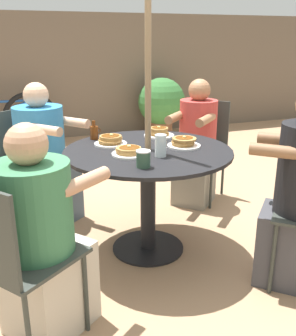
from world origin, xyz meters
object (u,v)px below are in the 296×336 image
at_px(patio_table, 148,171).
at_px(drinking_glass_a, 161,146).
at_px(diner_east, 41,244).
at_px(pancake_plate_d, 184,143).
at_px(coffee_cup, 143,159).
at_px(patio_chair_north, 29,156).
at_px(syrup_bottle, 94,132).
at_px(patio_chair_east, 11,254).
at_px(patio_chair_west, 202,142).
at_px(diner_west, 196,148).
at_px(pancake_plate_a, 159,133).
at_px(pancake_plate_c, 110,141).
at_px(potted_shrub, 162,103).
at_px(diner_north, 45,161).
at_px(pancake_plate_b, 129,152).

distance_m(patio_table, drinking_glass_a, 0.29).
distance_m(diner_east, pancake_plate_d, 1.20).
bearing_deg(coffee_cup, patio_chair_north, 114.57).
bearing_deg(syrup_bottle, patio_chair_east, -120.44).
relative_size(patio_table, patio_chair_west, 1.25).
height_order(diner_west, pancake_plate_a, diner_west).
relative_size(patio_chair_north, pancake_plate_c, 3.96).
bearing_deg(potted_shrub, diner_west, -105.45).
bearing_deg(pancake_plate_d, patio_chair_east, -150.03).
height_order(patio_chair_west, coffee_cup, patio_chair_west).
distance_m(diner_north, patio_chair_west, 1.44).
distance_m(diner_north, patio_chair_east, 1.47).
xyz_separation_m(patio_chair_west, potted_shrub, (0.57, 2.39, -0.03)).
height_order(diner_east, syrup_bottle, diner_east).
relative_size(patio_chair_west, coffee_cup, 9.11).
distance_m(diner_west, potted_shrub, 2.61).
height_order(diner_north, patio_chair_west, diner_north).
bearing_deg(pancake_plate_c, pancake_plate_d, -26.33).
height_order(pancake_plate_d, coffee_cup, coffee_cup).
relative_size(diner_north, diner_west, 1.01).
bearing_deg(pancake_plate_c, patio_table, -45.00).
bearing_deg(patio_chair_east, patio_chair_north, 135.90).
bearing_deg(pancake_plate_c, patio_chair_north, 126.97).
bearing_deg(patio_chair_west, syrup_bottle, 65.98).
bearing_deg(patio_chair_north, diner_west, 132.13).
height_order(patio_table, coffee_cup, coffee_cup).
relative_size(diner_east, patio_chair_west, 1.23).
xyz_separation_m(pancake_plate_d, drinking_glass_a, (-0.23, -0.16, 0.04)).
distance_m(pancake_plate_d, syrup_bottle, 0.67).
distance_m(pancake_plate_b, syrup_bottle, 0.49).
relative_size(patio_chair_north, coffee_cup, 9.11).
bearing_deg(pancake_plate_b, diner_east, -140.66).
relative_size(patio_table, coffee_cup, 11.41).
xyz_separation_m(diner_west, drinking_glass_a, (-0.69, -0.84, 0.30)).
xyz_separation_m(diner_north, pancake_plate_c, (0.41, -0.55, 0.27)).
bearing_deg(patio_chair_west, pancake_plate_a, 83.75).
xyz_separation_m(patio_chair_north, drinking_glass_a, (0.74, -1.07, 0.29)).
distance_m(pancake_plate_c, drinking_glass_a, 0.44).
distance_m(patio_chair_north, patio_chair_west, 1.55).
bearing_deg(pancake_plate_d, coffee_cup, -141.57).
distance_m(patio_chair_north, pancake_plate_c, 0.89).
height_order(diner_east, pancake_plate_a, diner_east).
height_order(patio_chair_east, diner_east, diner_east).
height_order(patio_table, pancake_plate_b, pancake_plate_b).
bearing_deg(pancake_plate_c, patio_chair_west, 29.37).
bearing_deg(diner_east, pancake_plate_c, 106.99).
relative_size(patio_table, pancake_plate_a, 4.96).
xyz_separation_m(patio_chair_north, pancake_plate_d, (0.97, -0.91, 0.25)).
distance_m(diner_east, potted_shrub, 4.34).
relative_size(syrup_bottle, drinking_glass_a, 0.98).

